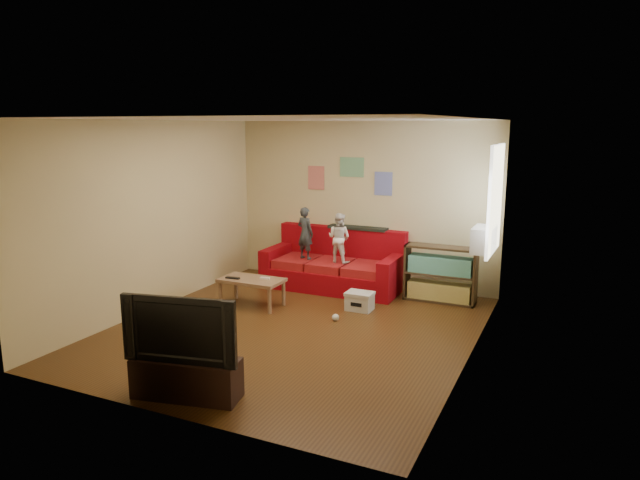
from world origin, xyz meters
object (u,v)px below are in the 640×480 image
at_px(sofa, 335,267).
at_px(coffee_table, 252,283).
at_px(child_a, 305,233).
at_px(tv_stand, 187,378).
at_px(child_b, 339,238).
at_px(bookshelf, 440,277).
at_px(television, 184,327).
at_px(file_box, 360,301).

height_order(sofa, coffee_table, sofa).
height_order(child_a, tv_stand, child_a).
relative_size(child_b, bookshelf, 0.75).
distance_m(child_b, television, 4.03).
distance_m(bookshelf, tv_stand, 4.41).
xyz_separation_m(coffee_table, tv_stand, (0.94, -2.75, -0.16)).
bearing_deg(child_b, coffee_table, 64.56).
bearing_deg(tv_stand, file_box, 68.01).
xyz_separation_m(sofa, tv_stand, (0.23, -4.20, -0.13)).
bearing_deg(television, coffee_table, 96.95).
distance_m(child_a, coffee_table, 1.41).
relative_size(coffee_table, file_box, 2.40).
bearing_deg(child_b, television, 99.41).
bearing_deg(sofa, file_box, -50.08).
xyz_separation_m(file_box, tv_stand, (-0.58, -3.23, 0.06)).
distance_m(file_box, tv_stand, 3.29).
bearing_deg(sofa, television, -86.85).
relative_size(sofa, coffee_table, 2.41).
xyz_separation_m(child_a, bookshelf, (2.21, 0.11, -0.52)).
xyz_separation_m(child_a, television, (0.68, -4.03, -0.17)).
relative_size(file_box, television, 0.34).
xyz_separation_m(child_b, television, (0.08, -4.03, -0.14)).
xyz_separation_m(coffee_table, television, (0.94, -2.75, 0.37)).
relative_size(sofa, television, 1.94).
distance_m(sofa, child_a, 0.75).
xyz_separation_m(sofa, television, (0.23, -4.20, 0.40)).
bearing_deg(tv_stand, sofa, 81.30).
height_order(child_b, tv_stand, child_b).
relative_size(sofa, child_b, 2.79).
bearing_deg(file_box, sofa, 129.92).
height_order(sofa, television, television).
bearing_deg(coffee_table, sofa, 64.18).
bearing_deg(coffee_table, child_b, 56.34).
xyz_separation_m(child_b, file_box, (0.66, -0.79, -0.73)).
height_order(child_b, bookshelf, child_b).
bearing_deg(bookshelf, child_b, -176.04).
relative_size(child_a, tv_stand, 0.81).
bearing_deg(tv_stand, child_a, 87.79).
bearing_deg(television, sofa, 81.28).
distance_m(tv_stand, television, 0.53).
xyz_separation_m(sofa, child_b, (0.15, -0.18, 0.54)).
bearing_deg(bookshelf, coffee_table, -150.58).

